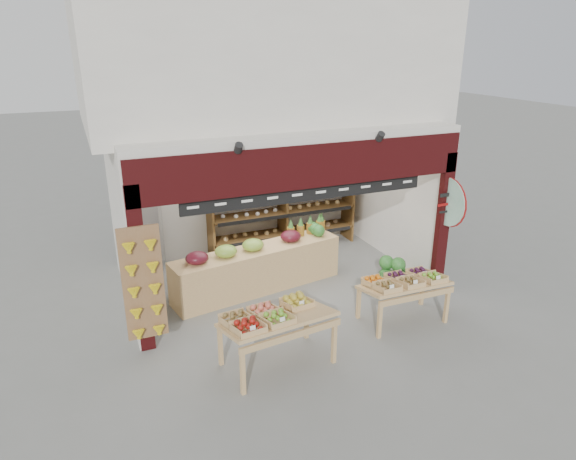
% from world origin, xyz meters
% --- Properties ---
extents(ground, '(60.00, 60.00, 0.00)m').
position_xyz_m(ground, '(0.00, 0.00, 0.00)').
color(ground, slate).
rests_on(ground, ground).
extents(shop_structure, '(6.36, 5.12, 5.40)m').
position_xyz_m(shop_structure, '(0.00, 1.61, 3.92)').
color(shop_structure, beige).
rests_on(shop_structure, ground).
extents(banana_board, '(0.60, 0.15, 1.80)m').
position_xyz_m(banana_board, '(-2.73, -1.17, 1.12)').
color(banana_board, brown).
rests_on(banana_board, ground).
extents(gift_sign, '(0.04, 0.93, 0.92)m').
position_xyz_m(gift_sign, '(2.75, -1.15, 1.75)').
color(gift_sign, '#A8D4BC').
rests_on(gift_sign, ground).
extents(back_shelving, '(3.39, 0.56, 2.06)m').
position_xyz_m(back_shelving, '(0.74, 1.92, 1.29)').
color(back_shelving, brown).
rests_on(back_shelving, ground).
extents(refrigerator, '(0.90, 0.90, 1.82)m').
position_xyz_m(refrigerator, '(-2.36, 1.85, 0.91)').
color(refrigerator, silver).
rests_on(refrigerator, ground).
extents(cardboard_stack, '(0.99, 0.72, 0.65)m').
position_xyz_m(cardboard_stack, '(-1.60, 0.45, 0.24)').
color(cardboard_stack, silver).
rests_on(cardboard_stack, ground).
extents(mid_counter, '(3.42, 1.23, 1.06)m').
position_xyz_m(mid_counter, '(-0.49, 0.18, 0.46)').
color(mid_counter, tan).
rests_on(mid_counter, ground).
extents(display_table_left, '(1.69, 1.07, 1.02)m').
position_xyz_m(display_table_left, '(-1.15, -2.20, 0.79)').
color(display_table_left, tan).
rests_on(display_table_left, ground).
extents(display_table_right, '(1.44, 0.82, 0.93)m').
position_xyz_m(display_table_right, '(1.38, -1.87, 0.72)').
color(display_table_right, tan).
rests_on(display_table_right, ground).
extents(watermelon_pile, '(0.71, 0.73, 0.55)m').
position_xyz_m(watermelon_pile, '(2.07, -0.67, 0.21)').
color(watermelon_pile, '#20521B').
rests_on(watermelon_pile, ground).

